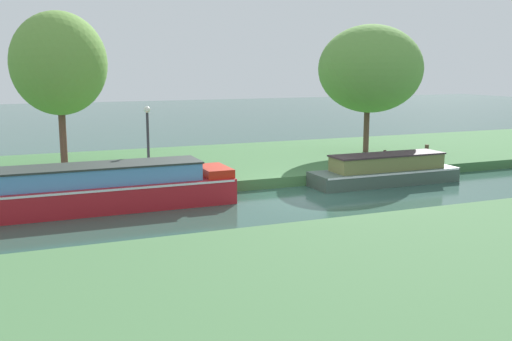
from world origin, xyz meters
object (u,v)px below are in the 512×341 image
object	(u,v)px
slate_narrowboat	(385,171)
lamp_post	(148,134)
willow_tree_left	(59,64)
mooring_post_near	(426,154)
willow_tree_centre	(371,69)
red_barge	(103,189)
mooring_post_far	(385,158)

from	to	relation	value
slate_narrowboat	lamp_post	world-z (taller)	lamp_post
willow_tree_left	mooring_post_near	distance (m)	16.20
slate_narrowboat	willow_tree_left	bearing A→B (deg)	148.77
willow_tree_centre	lamp_post	distance (m)	12.07
lamp_post	mooring_post_near	bearing A→B (deg)	-3.40
mooring_post_near	red_barge	bearing A→B (deg)	-173.85
slate_narrowboat	lamp_post	xyz separation A→B (m)	(-8.92, 2.24, 1.62)
willow_tree_left	slate_narrowboat	bearing A→B (deg)	-31.23
willow_tree_centre	mooring_post_near	xyz separation A→B (m)	(0.62, -3.66, -3.65)
lamp_post	red_barge	bearing A→B (deg)	-131.83
willow_tree_left	lamp_post	distance (m)	6.02
red_barge	willow_tree_centre	bearing A→B (deg)	21.02
willow_tree_left	mooring_post_near	world-z (taller)	willow_tree_left
mooring_post_far	willow_tree_centre	bearing A→B (deg)	67.04
red_barge	slate_narrowboat	world-z (taller)	red_barge
red_barge	willow_tree_centre	distance (m)	14.93
slate_narrowboat	red_barge	bearing A→B (deg)	180.00
lamp_post	mooring_post_near	distance (m)	12.19
mooring_post_far	mooring_post_near	bearing A→B (deg)	0.00
red_barge	willow_tree_centre	xyz separation A→B (m)	(13.48, 5.18, 3.80)
slate_narrowboat	willow_tree_centre	world-z (taller)	willow_tree_centre
willow_tree_left	mooring_post_far	world-z (taller)	willow_tree_left
willow_tree_centre	mooring_post_far	xyz separation A→B (m)	(-1.55, -3.66, -3.71)
willow_tree_left	mooring_post_near	bearing A→B (deg)	-20.44
slate_narrowboat	lamp_post	bearing A→B (deg)	165.92
willow_tree_left	mooring_post_far	bearing A→B (deg)	-23.62
mooring_post_near	mooring_post_far	bearing A→B (deg)	180.00
mooring_post_far	lamp_post	bearing A→B (deg)	175.86
lamp_post	mooring_post_far	distance (m)	10.05
red_barge	mooring_post_far	distance (m)	12.02
willow_tree_centre	lamp_post	world-z (taller)	willow_tree_centre
red_barge	slate_narrowboat	distance (m)	10.93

